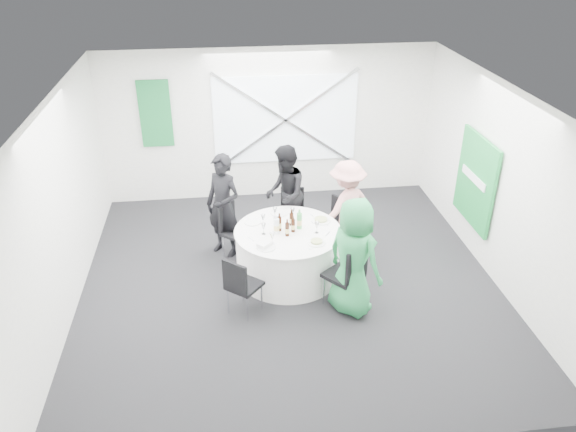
{
  "coord_description": "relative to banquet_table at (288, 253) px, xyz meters",
  "views": [
    {
      "loc": [
        -0.88,
        -6.77,
        4.79
      ],
      "look_at": [
        0.0,
        0.2,
        1.0
      ],
      "focal_mm": 35.0,
      "sensor_mm": 36.0,
      "label": 1
    }
  ],
  "objects": [
    {
      "name": "wine_glass_d",
      "position": [
        -0.36,
        -0.05,
        0.5
      ],
      "size": [
        0.07,
        0.07,
        0.17
      ],
      "color": "white",
      "rests_on": "banquet_table"
    },
    {
      "name": "beer_bottle_b",
      "position": [
        0.07,
        0.16,
        0.48
      ],
      "size": [
        0.06,
        0.06,
        0.25
      ],
      "color": "#341609",
      "rests_on": "banquet_table"
    },
    {
      "name": "person_man_back",
      "position": [
        0.09,
        1.09,
        0.43
      ],
      "size": [
        0.5,
        0.82,
        1.62
      ],
      "primitive_type": "imported",
      "rotation": [
        0.0,
        0.0,
        -1.65
      ],
      "color": "black",
      "rests_on": "floor"
    },
    {
      "name": "chair_back_left",
      "position": [
        -0.78,
        0.67,
        0.12
      ],
      "size": [
        0.56,
        0.55,
        0.87
      ],
      "rotation": [
        0.0,
        0.0,
        0.87
      ],
      "color": "black",
      "rests_on": "floor"
    },
    {
      "name": "wall_back",
      "position": [
        0.0,
        2.8,
        1.02
      ],
      "size": [
        6.0,
        0.0,
        6.0
      ],
      "primitive_type": "plane",
      "rotation": [
        1.57,
        0.0,
        0.0
      ],
      "color": "silver",
      "rests_on": "floor"
    },
    {
      "name": "window_panel",
      "position": [
        0.3,
        2.76,
        1.12
      ],
      "size": [
        2.6,
        0.03,
        1.6
      ],
      "primitive_type": "cube",
      "color": "white",
      "rests_on": "wall_back"
    },
    {
      "name": "knife_a",
      "position": [
        0.55,
        -0.17,
        0.38
      ],
      "size": [
        0.1,
        0.13,
        0.01
      ],
      "primitive_type": "cube",
      "rotation": [
        0.0,
        0.0,
        -0.6
      ],
      "color": "silver",
      "rests_on": "banquet_table"
    },
    {
      "name": "plate_back_left",
      "position": [
        -0.49,
        0.3,
        0.39
      ],
      "size": [
        0.24,
        0.24,
        0.01
      ],
      "color": "white",
      "rests_on": "banquet_table"
    },
    {
      "name": "fork_b",
      "position": [
        0.56,
        0.13,
        0.38
      ],
      "size": [
        0.09,
        0.14,
        0.01
      ],
      "primitive_type": "cube",
      "rotation": [
        0.0,
        0.0,
        0.52
      ],
      "color": "silver",
      "rests_on": "banquet_table"
    },
    {
      "name": "green_banner",
      "position": [
        -2.0,
        2.75,
        1.32
      ],
      "size": [
        0.55,
        0.04,
        1.2
      ],
      "primitive_type": "cube",
      "color": "#146732",
      "rests_on": "wall_back"
    },
    {
      "name": "beer_bottle_a",
      "position": [
        -0.12,
        0.02,
        0.49
      ],
      "size": [
        0.06,
        0.06,
        0.28
      ],
      "color": "#341609",
      "rests_on": "banquet_table"
    },
    {
      "name": "window_brace_a",
      "position": [
        0.3,
        2.72,
        1.12
      ],
      "size": [
        2.63,
        0.05,
        1.84
      ],
      "primitive_type": "cube",
      "rotation": [
        0.0,
        0.97,
        0.0
      ],
      "color": "silver",
      "rests_on": "window_panel"
    },
    {
      "name": "person_woman_pink",
      "position": [
        0.99,
        0.6,
        0.39
      ],
      "size": [
        1.09,
        0.91,
        1.53
      ],
      "primitive_type": "imported",
      "rotation": [
        0.0,
        0.0,
        -2.6
      ],
      "color": "pink",
      "rests_on": "floor"
    },
    {
      "name": "green_water_bottle",
      "position": [
        0.17,
        0.05,
        0.5
      ],
      "size": [
        0.08,
        0.08,
        0.3
      ],
      "color": "green",
      "rests_on": "banquet_table"
    },
    {
      "name": "knife_b",
      "position": [
        0.43,
        0.38,
        0.38
      ],
      "size": [
        0.08,
        0.14,
        0.01
      ],
      "primitive_type": "cube",
      "rotation": [
        0.0,
        0.0,
        0.43
      ],
      "color": "silver",
      "rests_on": "banquet_table"
    },
    {
      "name": "wine_glass_b",
      "position": [
        0.11,
        0.36,
        0.5
      ],
      "size": [
        0.07,
        0.07,
        0.17
      ],
      "color": "white",
      "rests_on": "banquet_table"
    },
    {
      "name": "person_woman_green",
      "position": [
        0.75,
        -0.94,
        0.46
      ],
      "size": [
        0.93,
        0.97,
        1.67
      ],
      "primitive_type": "imported",
      "rotation": [
        0.0,
        0.0,
        2.24
      ],
      "color": "#268B4A",
      "rests_on": "floor"
    },
    {
      "name": "floor",
      "position": [
        0.0,
        -0.2,
        -0.38
      ],
      "size": [
        6.0,
        6.0,
        0.0
      ],
      "primitive_type": "plane",
      "color": "black",
      "rests_on": "ground"
    },
    {
      "name": "ceiling",
      "position": [
        0.0,
        -0.2,
        2.42
      ],
      "size": [
        6.0,
        6.0,
        0.0
      ],
      "primitive_type": "plane",
      "rotation": [
        3.14,
        0.0,
        0.0
      ],
      "color": "white",
      "rests_on": "wall_back"
    },
    {
      "name": "plate_front_left",
      "position": [
        -0.36,
        -0.42,
        0.39
      ],
      "size": [
        0.27,
        0.27,
        0.01
      ],
      "color": "white",
      "rests_on": "banquet_table"
    },
    {
      "name": "fork_c",
      "position": [
        -0.55,
        -0.17,
        0.38
      ],
      "size": [
        0.1,
        0.13,
        0.01
      ],
      "primitive_type": "cube",
      "rotation": [
        0.0,
        0.0,
        -2.54
      ],
      "color": "silver",
      "rests_on": "banquet_table"
    },
    {
      "name": "wine_glass_a",
      "position": [
        -0.26,
        -0.33,
        0.5
      ],
      "size": [
        0.07,
        0.07,
        0.17
      ],
      "color": "white",
      "rests_on": "banquet_table"
    },
    {
      "name": "beer_bottle_d",
      "position": [
        -0.03,
        -0.14,
        0.48
      ],
      "size": [
        0.06,
        0.06,
        0.26
      ],
      "color": "#341609",
      "rests_on": "banquet_table"
    },
    {
      "name": "wine_glass_f",
      "position": [
        -0.15,
        0.4,
        0.5
      ],
      "size": [
        0.07,
        0.07,
        0.17
      ],
      "color": "white",
      "rests_on": "banquet_table"
    },
    {
      "name": "person_man_back_left",
      "position": [
        -0.91,
        0.76,
        0.45
      ],
      "size": [
        0.72,
        0.7,
        1.67
      ],
      "primitive_type": "imported",
      "rotation": [
        0.0,
        0.0,
        -0.7
      ],
      "color": "black",
      "rests_on": "floor"
    },
    {
      "name": "clear_water_bottle",
      "position": [
        -0.17,
        -0.06,
        0.49
      ],
      "size": [
        0.08,
        0.08,
        0.29
      ],
      "color": "white",
      "rests_on": "banquet_table"
    },
    {
      "name": "wall_left",
      "position": [
        -3.0,
        -0.2,
        1.02
      ],
      "size": [
        0.0,
        6.0,
        6.0
      ],
      "primitive_type": "plane",
      "rotation": [
        1.57,
        0.0,
        1.57
      ],
      "color": "silver",
      "rests_on": "floor"
    },
    {
      "name": "napkin",
      "position": [
        -0.37,
        -0.4,
        0.42
      ],
      "size": [
        0.23,
        0.23,
        0.05
      ],
      "primitive_type": "cube",
      "rotation": [
        0.0,
        0.0,
        0.78
      ],
      "color": "white",
      "rests_on": "plate_front_left"
    },
    {
      "name": "wine_glass_c",
      "position": [
        -0.34,
        0.21,
        0.5
      ],
      "size": [
        0.07,
        0.07,
        0.17
      ],
      "color": "white",
      "rests_on": "banquet_table"
    },
    {
      "name": "fork_a",
      "position": [
        0.27,
        -0.51,
        0.38
      ],
      "size": [
        0.12,
        0.12,
        0.01
      ],
      "primitive_type": "cube",
      "rotation": [
        0.0,
        0.0,
        -0.78
      ],
      "color": "silver",
      "rests_on": "banquet_table"
    },
    {
      "name": "wine_glass_e",
      "position": [
        0.4,
        -0.11,
        0.5
      ],
      "size": [
        0.07,
        0.07,
        0.17
      ],
      "color": "white",
      "rests_on": "banquet_table"
    },
    {
      "name": "chair_front_left",
      "position": [
        -0.74,
        -0.87,
        0.13
      ],
      "size": [
        0.56,
        0.57,
        0.88
      ],
      "rotation": [
        0.0,
        0.0,
        2.44
      ],
      "color": "black",
      "rests_on": "floor"
    },
    {
      "name": "plate_back_right",
      "position": [
        0.52,
        0.23,
        0.4
      ],
      "size": [
        0.29,
        0.29,
        0.04
      ],
      "color": "white",
      "rests_on": "banquet_table"
    },
    {
      "name": "chair_back",
      "position": [
        0.2,
        1.09,
        0.13
      ],
      "size": [
        0.46,
        0.47,
        0.88
      ],
      "rotation": [
        0.0,
        0.0,
        -0.18
      ],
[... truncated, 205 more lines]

